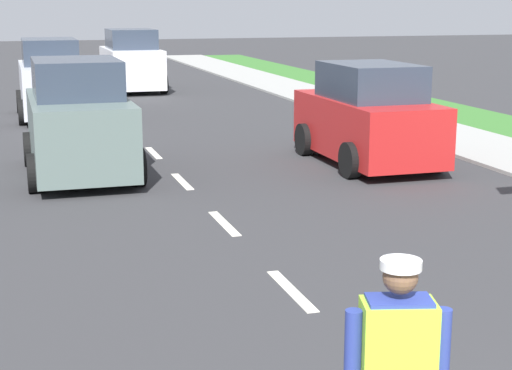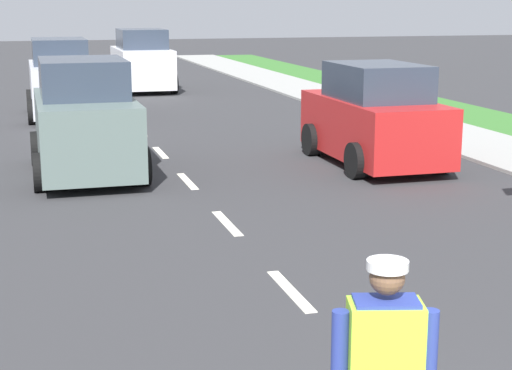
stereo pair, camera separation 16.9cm
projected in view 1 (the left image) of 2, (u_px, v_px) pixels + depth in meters
name	position (u px, v px, depth m)	size (l,w,h in m)	color
ground_plane	(116.00, 115.00, 23.52)	(96.00, 96.00, 0.00)	#333335
lane_center_line	(99.00, 99.00, 27.43)	(0.14, 46.40, 0.01)	silver
car_outgoing_far	(131.00, 62.00, 29.74)	(2.10, 4.12, 2.24)	silver
car_oncoming_second	(51.00, 81.00, 22.89)	(1.91, 4.11, 2.20)	silver
car_parked_far	(368.00, 118.00, 16.31)	(1.98, 3.95, 2.02)	red
car_oncoming_lead	(79.00, 122.00, 15.21)	(2.01, 3.94, 2.17)	slate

